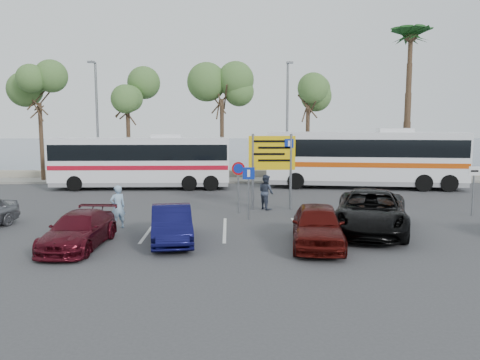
{
  "coord_description": "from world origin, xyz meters",
  "views": [
    {
      "loc": [
        -1.04,
        -18.74,
        4.11
      ],
      "look_at": [
        -0.51,
        3.0,
        1.44
      ],
      "focal_mm": 35.0,
      "sensor_mm": 36.0,
      "label": 1
    }
  ],
  "objects_px": {
    "direction_sign": "(272,159)",
    "street_lamp_left": "(97,116)",
    "car_red": "(318,225)",
    "pedestrian_far": "(266,192)",
    "street_lamp_right": "(287,116)",
    "car_maroon": "(79,230)",
    "coach_bus_left": "(141,163)",
    "suv_black": "(371,211)",
    "coach_bus_right": "(364,160)",
    "pedestrian_near": "(118,207)",
    "car_blue": "(172,224)"
  },
  "relations": [
    {
      "from": "car_maroon",
      "to": "direction_sign",
      "type": "bearing_deg",
      "value": 47.91
    },
    {
      "from": "car_maroon",
      "to": "pedestrian_near",
      "type": "height_order",
      "value": "pedestrian_near"
    },
    {
      "from": "street_lamp_right",
      "to": "car_maroon",
      "type": "bearing_deg",
      "value": -117.87
    },
    {
      "from": "coach_bus_right",
      "to": "car_blue",
      "type": "bearing_deg",
      "value": -128.22
    },
    {
      "from": "street_lamp_left",
      "to": "car_blue",
      "type": "relative_size",
      "value": 2.09
    },
    {
      "from": "car_maroon",
      "to": "pedestrian_far",
      "type": "relative_size",
      "value": 2.41
    },
    {
      "from": "coach_bus_left",
      "to": "suv_black",
      "type": "xyz_separation_m",
      "value": [
        10.83,
        -11.99,
        -0.8
      ]
    },
    {
      "from": "car_maroon",
      "to": "pedestrian_far",
      "type": "height_order",
      "value": "pedestrian_far"
    },
    {
      "from": "street_lamp_left",
      "to": "car_blue",
      "type": "height_order",
      "value": "street_lamp_left"
    },
    {
      "from": "coach_bus_left",
      "to": "car_maroon",
      "type": "relative_size",
      "value": 2.73
    },
    {
      "from": "pedestrian_far",
      "to": "coach_bus_right",
      "type": "bearing_deg",
      "value": -72.28
    },
    {
      "from": "coach_bus_left",
      "to": "car_red",
      "type": "distance_m",
      "value": 16.36
    },
    {
      "from": "street_lamp_left",
      "to": "pedestrian_near",
      "type": "height_order",
      "value": "street_lamp_left"
    },
    {
      "from": "coach_bus_left",
      "to": "pedestrian_near",
      "type": "bearing_deg",
      "value": -84.26
    },
    {
      "from": "coach_bus_left",
      "to": "car_red",
      "type": "xyz_separation_m",
      "value": [
        8.43,
        -14.0,
        -0.88
      ]
    },
    {
      "from": "car_blue",
      "to": "pedestrian_far",
      "type": "bearing_deg",
      "value": 50.52
    },
    {
      "from": "street_lamp_left",
      "to": "coach_bus_right",
      "type": "xyz_separation_m",
      "value": [
        17.5,
        -3.03,
        -2.85
      ]
    },
    {
      "from": "car_maroon",
      "to": "suv_black",
      "type": "height_order",
      "value": "suv_black"
    },
    {
      "from": "direction_sign",
      "to": "car_red",
      "type": "height_order",
      "value": "direction_sign"
    },
    {
      "from": "coach_bus_right",
      "to": "pedestrian_far",
      "type": "relative_size",
      "value": 7.43
    },
    {
      "from": "car_red",
      "to": "suv_black",
      "type": "height_order",
      "value": "suv_black"
    },
    {
      "from": "street_lamp_left",
      "to": "pedestrian_near",
      "type": "relative_size",
      "value": 4.72
    },
    {
      "from": "coach_bus_left",
      "to": "pedestrian_far",
      "type": "relative_size",
      "value": 6.58
    },
    {
      "from": "car_red",
      "to": "pedestrian_far",
      "type": "relative_size",
      "value": 2.49
    },
    {
      "from": "coach_bus_left",
      "to": "suv_black",
      "type": "distance_m",
      "value": 16.18
    },
    {
      "from": "coach_bus_left",
      "to": "coach_bus_right",
      "type": "bearing_deg",
      "value": -0.04
    },
    {
      "from": "pedestrian_near",
      "to": "coach_bus_right",
      "type": "bearing_deg",
      "value": -174.02
    },
    {
      "from": "street_lamp_right",
      "to": "car_maroon",
      "type": "xyz_separation_m",
      "value": [
        -9.0,
        -17.02,
        -4.02
      ]
    },
    {
      "from": "direction_sign",
      "to": "street_lamp_left",
      "type": "bearing_deg",
      "value": 136.83
    },
    {
      "from": "direction_sign",
      "to": "pedestrian_far",
      "type": "distance_m",
      "value": 1.62
    },
    {
      "from": "direction_sign",
      "to": "suv_black",
      "type": "xyz_separation_m",
      "value": [
        3.32,
        -4.69,
        -1.65
      ]
    },
    {
      "from": "car_red",
      "to": "pedestrian_far",
      "type": "xyz_separation_m",
      "value": [
        -1.19,
        6.76,
        0.13
      ]
    },
    {
      "from": "car_red",
      "to": "pedestrian_far",
      "type": "bearing_deg",
      "value": 107.97
    },
    {
      "from": "pedestrian_far",
      "to": "direction_sign",
      "type": "bearing_deg",
      "value": -132.51
    },
    {
      "from": "car_blue",
      "to": "pedestrian_far",
      "type": "distance_m",
      "value": 7.19
    },
    {
      "from": "street_lamp_right",
      "to": "pedestrian_far",
      "type": "height_order",
      "value": "street_lamp_right"
    },
    {
      "from": "coach_bus_left",
      "to": "pedestrian_near",
      "type": "distance_m",
      "value": 11.23
    },
    {
      "from": "street_lamp_left",
      "to": "direction_sign",
      "type": "relative_size",
      "value": 2.23
    },
    {
      "from": "street_lamp_left",
      "to": "car_blue",
      "type": "xyz_separation_m",
      "value": [
        6.98,
        -16.39,
        -3.97
      ]
    },
    {
      "from": "coach_bus_left",
      "to": "car_blue",
      "type": "xyz_separation_m",
      "value": [
        3.48,
        -13.37,
        -0.95
      ]
    },
    {
      "from": "street_lamp_left",
      "to": "street_lamp_right",
      "type": "distance_m",
      "value": 13.0
    },
    {
      "from": "suv_black",
      "to": "street_lamp_right",
      "type": "bearing_deg",
      "value": 112.78
    },
    {
      "from": "direction_sign",
      "to": "coach_bus_right",
      "type": "xyz_separation_m",
      "value": [
        6.5,
        7.29,
        -0.68
      ]
    },
    {
      "from": "direction_sign",
      "to": "pedestrian_near",
      "type": "bearing_deg",
      "value": -148.93
    },
    {
      "from": "car_maroon",
      "to": "suv_black",
      "type": "relative_size",
      "value": 0.71
    },
    {
      "from": "street_lamp_right",
      "to": "coach_bus_left",
      "type": "xyz_separation_m",
      "value": [
        -9.5,
        -3.02,
        -3.02
      ]
    },
    {
      "from": "car_blue",
      "to": "car_maroon",
      "type": "xyz_separation_m",
      "value": [
        -2.98,
        -0.63,
        -0.05
      ]
    },
    {
      "from": "direction_sign",
      "to": "car_blue",
      "type": "bearing_deg",
      "value": -123.55
    },
    {
      "from": "coach_bus_left",
      "to": "pedestrian_near",
      "type": "relative_size",
      "value": 6.46
    },
    {
      "from": "coach_bus_right",
      "to": "car_red",
      "type": "xyz_separation_m",
      "value": [
        -5.57,
        -13.99,
        -1.05
      ]
    }
  ]
}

